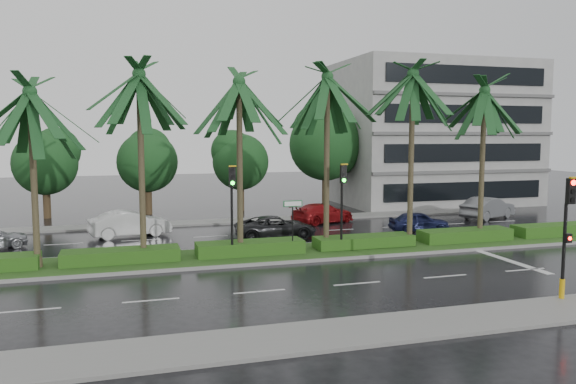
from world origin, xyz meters
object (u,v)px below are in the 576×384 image
object	(u,v)px
car_darkgrey	(276,227)
car_blue	(419,221)
car_grey	(488,208)
car_red	(323,213)
signal_median_left	(232,198)
car_white	(130,224)
signal_near	(567,233)
street_sign	(293,213)

from	to	relation	value
car_darkgrey	car_blue	size ratio (longest dim) A/B	1.29
car_darkgrey	car_grey	world-z (taller)	car_grey
car_darkgrey	car_red	size ratio (longest dim) A/B	1.02
signal_median_left	car_white	world-z (taller)	signal_median_left
signal_median_left	car_white	bearing A→B (deg)	119.22
car_white	car_darkgrey	world-z (taller)	car_white
car_blue	signal_median_left	bearing A→B (deg)	119.04
car_white	car_grey	world-z (taller)	car_grey
car_darkgrey	signal_near	bearing A→B (deg)	-155.50
signal_near	car_darkgrey	size ratio (longest dim) A/B	0.94
signal_near	signal_median_left	xyz separation A→B (m)	(-10.00, 9.69, 0.49)
signal_near	street_sign	size ratio (longest dim) A/B	1.68
car_blue	car_white	bearing A→B (deg)	87.27
car_grey	street_sign	bearing A→B (deg)	92.04
signal_median_left	car_blue	size ratio (longest dim) A/B	1.21
car_red	street_sign	bearing A→B (deg)	131.98
street_sign	car_white	size ratio (longest dim) A/B	0.57
signal_median_left	car_blue	bearing A→B (deg)	20.95
car_white	car_darkgrey	distance (m)	8.53
signal_near	car_grey	bearing A→B (deg)	61.08
signal_median_left	car_red	size ratio (longest dim) A/B	0.96
car_white	car_grey	bearing A→B (deg)	-101.21
signal_near	street_sign	distance (m)	12.11
signal_near	car_white	size ratio (longest dim) A/B	0.95
car_grey	signal_median_left	bearing A→B (deg)	89.07
signal_near	car_darkgrey	distance (m)	16.21
car_red	car_white	bearing A→B (deg)	77.09
car_red	car_grey	size ratio (longest dim) A/B	0.98
signal_near	street_sign	bearing A→B (deg)	125.34
car_red	signal_near	bearing A→B (deg)	165.88
street_sign	signal_median_left	bearing A→B (deg)	-176.53
signal_near	car_red	bearing A→B (deg)	95.92
car_white	car_blue	size ratio (longest dim) A/B	1.28
car_blue	car_grey	xyz separation A→B (m)	(7.31, 3.28, 0.15)
street_sign	car_blue	world-z (taller)	street_sign
signal_median_left	street_sign	xyz separation A→B (m)	(3.00, 0.18, -0.87)
signal_median_left	car_white	xyz separation A→B (m)	(-4.49, 8.03, -2.24)
car_red	car_grey	distance (m)	11.91
street_sign	car_white	bearing A→B (deg)	133.66
car_red	car_grey	xyz separation A→B (m)	(11.81, -1.53, 0.11)
signal_median_left	car_blue	xyz separation A→B (m)	(12.50, 4.79, -2.38)
car_blue	car_red	bearing A→B (deg)	51.17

